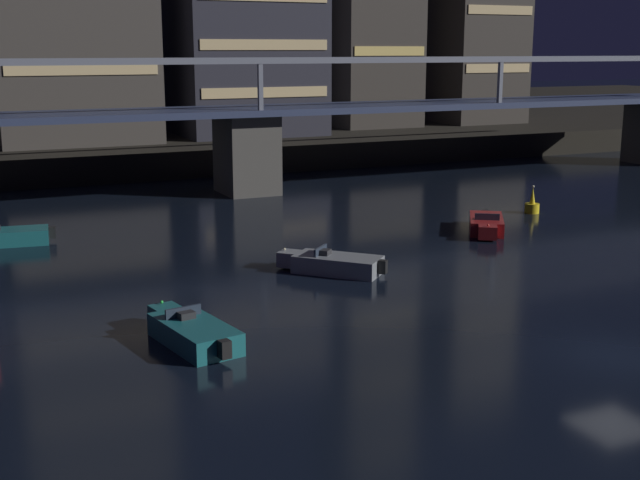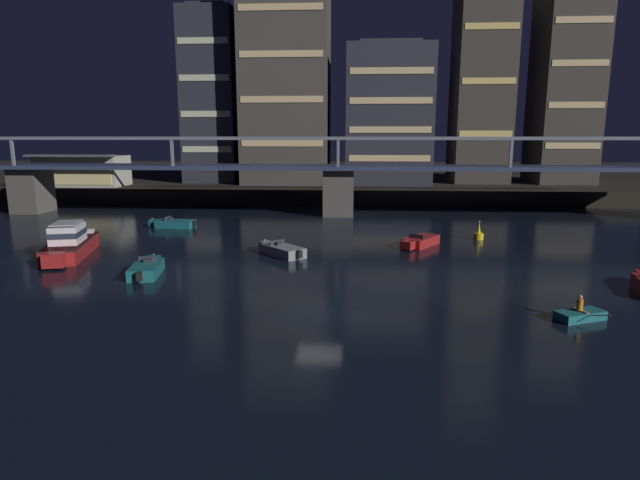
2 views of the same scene
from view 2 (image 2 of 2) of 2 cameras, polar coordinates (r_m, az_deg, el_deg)
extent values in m
plane|color=black|center=(29.09, -0.09, -7.82)|extent=(400.00, 400.00, 0.00)
cube|color=black|center=(111.75, 2.75, 6.95)|extent=(240.00, 80.00, 2.20)
cube|color=#4C4944|center=(75.50, -28.82, 4.77)|extent=(3.60, 4.40, 5.55)
cube|color=#4C4944|center=(63.80, 2.04, 5.21)|extent=(3.60, 4.40, 5.55)
cube|color=#2D3856|center=(63.55, 2.05, 7.90)|extent=(83.22, 6.40, 0.45)
cube|color=slate|center=(60.55, 2.00, 10.97)|extent=(83.22, 0.36, 0.36)
cube|color=slate|center=(66.34, 2.15, 11.00)|extent=(83.22, 0.36, 0.36)
cube|color=slate|center=(72.80, -30.40, 8.24)|extent=(0.30, 0.30, 3.20)
cube|color=slate|center=(64.12, -15.76, 9.15)|extent=(0.30, 0.30, 3.20)
cube|color=slate|center=(60.58, 1.99, 9.46)|extent=(0.30, 0.30, 3.20)
cube|color=slate|center=(63.03, 20.04, 8.87)|extent=(0.30, 0.30, 3.20)
cube|color=#282833|center=(88.56, -11.42, 14.84)|extent=(8.24, 10.86, 26.28)
cube|color=beige|center=(83.11, -12.19, 9.61)|extent=(7.58, 0.10, 0.90)
cube|color=beige|center=(83.14, -12.34, 13.23)|extent=(7.58, 0.10, 0.90)
cube|color=beige|center=(83.51, -12.50, 16.83)|extent=(7.58, 0.10, 0.90)
cube|color=beige|center=(84.20, -12.66, 20.39)|extent=(7.58, 0.10, 0.90)
cube|color=#282833|center=(90.45, -11.78, 23.36)|extent=(5.77, 7.61, 0.60)
cube|color=#423D38|center=(84.59, -3.62, 16.82)|extent=(12.95, 12.94, 31.02)
cube|color=beige|center=(77.73, -4.14, 10.43)|extent=(11.92, 0.10, 0.90)
cube|color=beige|center=(77.89, -4.21, 15.00)|extent=(11.92, 0.10, 0.90)
cube|color=beige|center=(78.54, -4.28, 19.52)|extent=(11.92, 0.10, 0.90)
cube|color=beige|center=(79.67, -4.35, 23.94)|extent=(11.92, 0.10, 0.90)
cube|color=#282833|center=(84.25, 7.35, 13.13)|extent=(12.77, 13.10, 20.35)
cube|color=beige|center=(77.68, 7.54, 8.79)|extent=(11.75, 0.10, 0.90)
cube|color=beige|center=(77.62, 7.62, 11.79)|extent=(11.75, 0.10, 0.90)
cube|color=beige|center=(77.77, 7.70, 14.79)|extent=(11.75, 0.10, 0.90)
cube|color=beige|center=(78.13, 7.78, 17.77)|extent=(11.75, 0.10, 0.90)
cube|color=#282833|center=(85.25, 7.54, 20.18)|extent=(8.94, 9.17, 0.60)
cube|color=#38332D|center=(88.62, 17.31, 18.34)|extent=(8.43, 8.77, 37.92)
cube|color=#F2D172|center=(83.53, 17.56, 10.95)|extent=(7.76, 0.10, 0.90)
cube|color=#F2D172|center=(83.90, 17.88, 16.13)|extent=(7.76, 0.10, 0.90)
cube|color=#F2D172|center=(84.94, 18.21, 21.22)|extent=(7.76, 0.10, 0.90)
cube|color=#38332D|center=(91.69, 25.08, 14.80)|extent=(8.63, 9.64, 29.17)
cube|color=beige|center=(86.88, 25.76, 9.20)|extent=(7.94, 0.10, 0.90)
cube|color=beige|center=(86.97, 26.09, 13.04)|extent=(7.94, 0.10, 0.90)
cube|color=beige|center=(87.46, 26.44, 16.84)|extent=(7.94, 0.10, 0.90)
cube|color=beige|center=(88.33, 26.79, 20.59)|extent=(7.94, 0.10, 0.90)
cube|color=#B2AD9E|center=(85.43, -24.30, 6.86)|extent=(12.00, 6.00, 4.40)
cube|color=#EAD88C|center=(82.78, -25.25, 6.36)|extent=(11.20, 0.10, 2.64)
cube|color=#4C4C51|center=(82.16, -25.60, 8.26)|extent=(12.40, 1.60, 0.30)
cube|color=maroon|center=(46.87, -25.40, -0.80)|extent=(4.48, 8.39, 1.20)
cube|color=maroon|center=(42.57, -26.94, -1.95)|extent=(1.66, 1.42, 1.04)
cube|color=black|center=(46.77, -25.46, -0.14)|extent=(4.58, 8.49, 0.10)
cube|color=white|center=(46.07, -25.73, 0.63)|extent=(2.82, 3.62, 1.40)
cube|color=#283342|center=(46.06, -25.73, 0.69)|extent=(2.87, 3.67, 0.44)
cube|color=silver|center=(45.94, -25.82, 1.67)|extent=(2.54, 3.26, 0.08)
cube|color=#B7B2A8|center=(49.97, -24.51, 0.88)|extent=(2.16, 1.09, 0.36)
cube|color=maroon|center=(46.91, 10.87, -0.13)|extent=(3.68, 4.25, 0.80)
cube|color=maroon|center=(44.80, 9.48, -0.55)|extent=(1.32, 1.30, 0.70)
cube|color=#283342|center=(46.05, 10.42, 0.41)|extent=(1.18, 0.84, 0.36)
cube|color=#262628|center=(46.28, 10.56, 0.38)|extent=(0.69, 0.64, 0.24)
cube|color=black|center=(48.79, 12.02, 0.38)|extent=(0.50, 0.50, 0.60)
sphere|color=red|center=(44.50, 9.34, -0.07)|extent=(0.12, 0.12, 0.12)
cube|color=#196066|center=(57.22, -15.42, 1.70)|extent=(4.12, 2.31, 0.80)
cube|color=#196066|center=(58.33, -17.53, 1.81)|extent=(1.02, 1.10, 0.70)
cube|color=#283342|center=(57.52, -16.20, 2.29)|extent=(0.28, 1.35, 0.36)
cube|color=#262628|center=(57.41, -15.98, 2.23)|extent=(0.47, 0.61, 0.24)
cube|color=black|center=(56.27, -13.46, 1.75)|extent=(0.41, 0.41, 0.60)
sphere|color=beige|center=(58.38, -17.77, 2.23)|extent=(0.12, 0.12, 0.12)
cube|color=gray|center=(42.33, -4.01, -1.19)|extent=(3.99, 4.08, 0.80)
cube|color=gray|center=(44.25, -5.82, -0.60)|extent=(1.34, 1.33, 0.70)
cube|color=#283342|center=(42.89, -4.68, -0.24)|extent=(1.05, 1.00, 0.36)
cube|color=#262628|center=(42.70, -4.49, -0.37)|extent=(0.68, 0.67, 0.24)
cube|color=black|center=(40.61, -2.25, -1.56)|extent=(0.51, 0.51, 0.60)
sphere|color=beige|center=(44.37, -6.01, -0.01)|extent=(0.12, 0.12, 0.12)
cube|color=#196066|center=(38.31, -18.33, -3.07)|extent=(2.45, 4.16, 0.80)
cube|color=#196066|center=(40.59, -17.65, -2.17)|extent=(1.13, 1.06, 0.70)
cube|color=#283342|center=(38.99, -18.13, -1.94)|extent=(1.35, 0.33, 0.36)
cube|color=#262628|center=(38.76, -18.20, -2.11)|extent=(0.62, 0.49, 0.24)
cube|color=black|center=(36.25, -19.03, -3.76)|extent=(0.42, 0.42, 0.60)
sphere|color=#33D84C|center=(40.73, -17.62, -1.50)|extent=(0.12, 0.12, 0.12)
cylinder|color=yellow|center=(51.05, 16.83, 0.39)|extent=(0.90, 0.90, 0.60)
cone|color=yellow|center=(50.91, 16.88, 1.27)|extent=(0.36, 0.36, 1.00)
sphere|color=#F2EAB2|center=(50.82, 16.92, 1.92)|extent=(0.16, 0.16, 0.16)
cube|color=#196066|center=(31.03, 26.40, -7.34)|extent=(2.82, 2.02, 0.48)
cube|color=#7F6647|center=(30.95, 26.44, -6.86)|extent=(0.57, 0.99, 0.06)
cylinder|color=orange|center=(30.79, 26.37, -6.30)|extent=(0.32, 0.32, 0.60)
sphere|color=tan|center=(30.68, 26.43, -5.57)|extent=(0.22, 0.22, 0.22)
cylinder|color=olive|center=(30.25, 27.87, -7.26)|extent=(0.63, 1.42, 0.59)
camera|label=1|loc=(23.14, -67.92, 5.42)|focal=47.35mm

